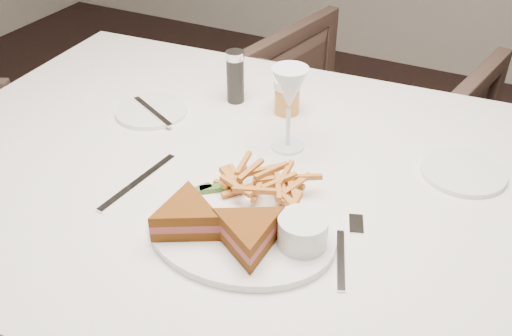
{
  "coord_description": "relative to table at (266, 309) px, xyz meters",
  "views": [
    {
      "loc": [
        0.48,
        -0.59,
        1.39
      ],
      "look_at": [
        0.11,
        0.16,
        0.8
      ],
      "focal_mm": 40.0,
      "sensor_mm": 36.0,
      "label": 1
    }
  ],
  "objects": [
    {
      "name": "chair_far",
      "position": [
        -0.06,
        0.87,
        -0.01
      ],
      "size": [
        0.82,
        0.78,
        0.73
      ],
      "primitive_type": "imported",
      "rotation": [
        0.0,
        0.0,
        2.95
      ],
      "color": "#4A362D",
      "rests_on": "ground"
    },
    {
      "name": "table",
      "position": [
        0.0,
        0.0,
        0.0
      ],
      "size": [
        1.52,
        1.06,
        0.75
      ],
      "primitive_type": "cube",
      "rotation": [
        0.0,
        0.0,
        0.06
      ],
      "color": "silver",
      "rests_on": "ground"
    },
    {
      "name": "table_setting",
      "position": [
        0.01,
        -0.07,
        0.41
      ],
      "size": [
        0.83,
        0.58,
        0.18
      ],
      "color": "white",
      "rests_on": "table"
    }
  ]
}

